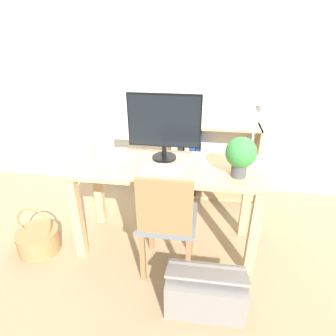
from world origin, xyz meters
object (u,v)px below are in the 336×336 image
Objects in this scene: monitor at (164,123)px; vase at (99,142)px; desk_lamp at (255,130)px; bookshelf at (196,161)px; basket at (38,239)px; keyboard at (162,169)px; potted_plant at (241,154)px; chair at (167,220)px; storage_box at (205,292)px.

vase is (-0.52, 0.00, -0.18)m from monitor.
desk_lamp reaches higher than bookshelf.
desk_lamp is at bearing 8.73° from basket.
monitor reaches higher than desk_lamp.
keyboard is (0.02, -0.20, -0.28)m from monitor.
potted_plant is 1.16m from bookshelf.
keyboard is at bearing 102.10° from chair.
bookshelf is 1.68m from basket.
keyboard is at bearing 7.51° from basket.
vase is at bearing 168.21° from potted_plant.
monitor reaches higher than storage_box.
desk_lamp reaches higher than keyboard.
vase reaches higher than keyboard.
vase is 1.10m from potted_plant.
keyboard is 1.37× the size of vase.
desk_lamp is 0.92× the size of storage_box.
chair is (0.06, -0.22, -0.28)m from keyboard.
vase is 0.83m from chair.
monitor is at bearing 173.05° from desk_lamp.
chair is (0.08, -0.41, -0.56)m from monitor.
keyboard is at bearing 177.59° from potted_plant.
storage_box is (0.29, -0.28, -0.34)m from chair.
bookshelf is at bearing 78.59° from chair.
storage_box is (-0.18, -0.47, -0.78)m from potted_plant.
basket is (-1.09, 0.08, -0.38)m from chair.
potted_plant reaches higher than chair.
bookshelf is at bearing 73.46° from monitor.
monitor reaches higher than chair.
keyboard is 0.36m from chair.
storage_box is at bearing -48.26° from chair.
chair is (-0.56, -0.34, -0.57)m from desk_lamp.
monitor is 1.32× the size of basket.
vase is 0.82× the size of potted_plant.
potted_plant reaches higher than basket.
bookshelf is 1.48m from storage_box.
storage_box is (1.38, -0.36, 0.04)m from basket.
bookshelf is at bearing 108.13° from potted_plant.
bookshelf reaches higher than basket.
desk_lamp reaches higher than vase.
vase is 1.17m from bookshelf.
potted_plant reaches higher than vase.
bookshelf is (0.21, 0.96, -0.38)m from keyboard.
desk_lamp is 1.15m from bookshelf.
vase reaches higher than bookshelf.
basket is at bearing -138.51° from bookshelf.
keyboard is 1.23m from basket.
monitor is at bearing 94.74° from keyboard.
bookshelf is at bearing 95.67° from storage_box.
basket is at bearing -171.27° from desk_lamp.
keyboard is at bearing -85.26° from monitor.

